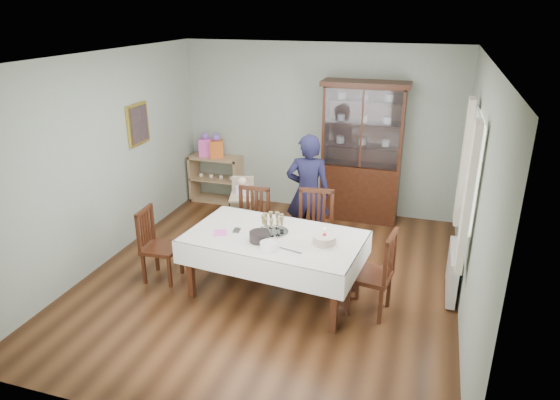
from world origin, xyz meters
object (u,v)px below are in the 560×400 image
at_px(chair_end_left, 161,259).
at_px(woman, 308,193).
at_px(chair_far_right, 314,247).
at_px(champagne_tray, 273,227).
at_px(high_chair, 243,216).
at_px(birthday_cake, 324,240).
at_px(gift_bag_orange, 217,147).
at_px(chair_end_right, 371,288).
at_px(chair_far_left, 251,240).
at_px(dining_table, 275,265).
at_px(china_cabinet, 362,151).
at_px(sideboard, 216,179).
at_px(gift_bag_pink, 205,146).

xyz_separation_m(chair_end_left, woman, (1.52, 1.38, 0.55)).
distance_m(chair_far_right, champagne_tray, 0.90).
xyz_separation_m(high_chair, birthday_cake, (1.48, -1.32, 0.44)).
distance_m(chair_far_right, gift_bag_orange, 2.92).
relative_size(woman, birthday_cake, 5.46).
height_order(chair_end_left, chair_end_right, chair_end_right).
height_order(chair_far_left, champagne_tray, chair_far_left).
xyz_separation_m(dining_table, chair_far_right, (0.30, 0.72, -0.08)).
xyz_separation_m(chair_end_right, gift_bag_orange, (-2.99, 2.62, 0.69)).
bearing_deg(chair_far_right, birthday_cake, -75.50).
xyz_separation_m(china_cabinet, sideboard, (-2.50, 0.02, -0.72)).
height_order(woman, champagne_tray, woman).
bearing_deg(sideboard, champagne_tray, -53.51).
bearing_deg(chair_far_left, gift_bag_pink, 128.10).
relative_size(chair_far_left, birthday_cake, 3.27).
distance_m(dining_table, chair_end_left, 1.46).
height_order(woman, gift_bag_pink, woman).
bearing_deg(chair_end_right, chair_far_right, -123.88).
height_order(chair_far_left, chair_end_right, chair_far_left).
relative_size(chair_far_left, chair_end_left, 1.07).
bearing_deg(woman, chair_end_right, 118.59).
bearing_deg(woman, gift_bag_orange, -43.80).
relative_size(chair_end_right, gift_bag_orange, 2.41).
bearing_deg(high_chair, gift_bag_pink, 116.46).
relative_size(chair_far_right, birthday_cake, 3.44).
relative_size(dining_table, woman, 1.28).
xyz_separation_m(chair_far_left, chair_far_right, (0.86, 0.03, 0.02)).
bearing_deg(birthday_cake, chair_end_left, -179.17).
bearing_deg(gift_bag_pink, birthday_cake, -44.70).
bearing_deg(champagne_tray, dining_table, -59.37).
xyz_separation_m(high_chair, champagne_tray, (0.85, -1.20, 0.45)).
distance_m(chair_far_left, chair_far_right, 0.86).
distance_m(chair_end_right, gift_bag_pink, 4.19).
bearing_deg(chair_end_left, sideboard, 5.84).
xyz_separation_m(china_cabinet, chair_far_right, (-0.29, -1.86, -0.81)).
xyz_separation_m(chair_far_left, gift_bag_orange, (-1.30, 1.88, 0.69)).
bearing_deg(chair_far_left, dining_table, -51.45).
bearing_deg(chair_far_right, gift_bag_orange, 132.60).
height_order(chair_end_right, gift_bag_pink, gift_bag_pink).
distance_m(dining_table, woman, 1.37).
height_order(chair_far_right, chair_end_left, chair_far_right).
height_order(chair_far_right, woman, woman).
xyz_separation_m(chair_end_right, champagne_tray, (-1.18, 0.11, 0.54)).
bearing_deg(sideboard, chair_far_left, -54.69).
bearing_deg(gift_bag_orange, chair_far_right, -40.78).
bearing_deg(champagne_tray, woman, 85.11).
bearing_deg(china_cabinet, gift_bag_orange, 179.96).
xyz_separation_m(chair_far_left, champagne_tray, (0.52, -0.62, 0.54)).
distance_m(sideboard, chair_end_right, 4.03).
xyz_separation_m(sideboard, chair_end_right, (3.04, -2.64, -0.11)).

